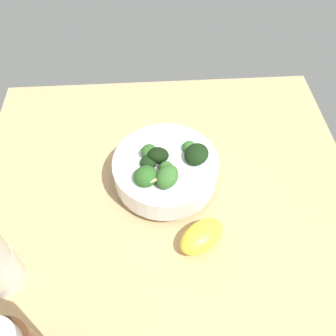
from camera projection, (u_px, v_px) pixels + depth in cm
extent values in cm
cube|color=tan|center=(168.00, 215.00, 64.16)|extent=(69.43, 69.43, 4.66)
cylinder|color=white|center=(168.00, 179.00, 65.26)|extent=(10.14, 10.14, 1.47)
cylinder|color=white|center=(168.00, 169.00, 62.95)|extent=(18.44, 18.44, 4.41)
cylinder|color=silver|center=(168.00, 163.00, 61.53)|extent=(16.09, 16.09, 0.80)
cylinder|color=#3C7A32|center=(158.00, 161.00, 61.67)|extent=(1.80, 1.91, 1.40)
ellipsoid|color=black|center=(158.00, 155.00, 60.42)|extent=(4.43, 4.24, 3.71)
cylinder|color=#4A8F3C|center=(146.00, 183.00, 59.71)|extent=(1.58, 1.57, 1.74)
ellipsoid|color=#2D6023|center=(146.00, 176.00, 58.22)|extent=(6.37, 6.11, 4.78)
cylinder|color=#589D47|center=(196.00, 161.00, 62.04)|extent=(1.64, 1.82, 1.70)
ellipsoid|color=black|center=(196.00, 154.00, 60.66)|extent=(4.76, 5.36, 4.18)
cylinder|color=#2F662B|center=(189.00, 153.00, 63.82)|extent=(1.21, 1.16, 1.46)
ellipsoid|color=#386B2B|center=(189.00, 148.00, 62.58)|extent=(2.90, 3.45, 3.05)
cylinder|color=#4A8F3C|center=(168.00, 174.00, 60.47)|extent=(1.17, 1.16, 1.74)
ellipsoid|color=#386B2B|center=(168.00, 168.00, 59.26)|extent=(3.37, 3.71, 3.11)
cylinder|color=#589D47|center=(149.00, 157.00, 62.32)|extent=(1.52, 1.56, 1.52)
ellipsoid|color=#2D6023|center=(149.00, 151.00, 61.14)|extent=(3.62, 3.83, 2.53)
cylinder|color=#3C7A32|center=(166.00, 183.00, 58.63)|extent=(1.79, 1.67, 1.33)
ellipsoid|color=#386B2B|center=(166.00, 177.00, 57.28)|extent=(5.97, 5.77, 4.36)
cylinder|color=#589D47|center=(149.00, 167.00, 61.37)|extent=(1.45, 1.44, 1.15)
ellipsoid|color=black|center=(149.00, 162.00, 60.30)|extent=(2.76, 3.14, 2.47)
ellipsoid|color=#DBBC84|center=(152.00, 181.00, 56.90)|extent=(1.25, 1.96, 1.20)
ellipsoid|color=#DBBC84|center=(166.00, 174.00, 58.75)|extent=(1.09, 1.85, 0.73)
ellipsoid|color=#DBBC84|center=(197.00, 150.00, 60.77)|extent=(1.95, 1.96, 1.11)
ellipsoid|color=yellow|center=(202.00, 236.00, 56.82)|extent=(8.64, 9.44, 3.79)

